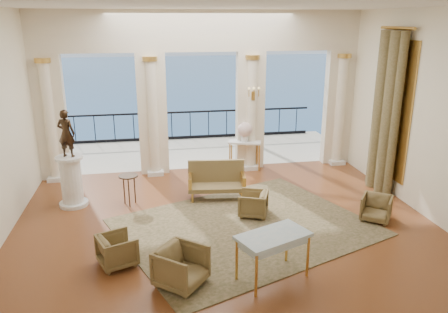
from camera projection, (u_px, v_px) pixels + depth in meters
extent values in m
plane|color=#502613|center=(227.00, 228.00, 9.32)|extent=(9.00, 9.00, 0.00)
plane|color=white|center=(293.00, 207.00, 4.89)|extent=(9.00, 0.00, 9.00)
plane|color=white|center=(432.00, 116.00, 9.40)|extent=(0.00, 8.00, 8.00)
plane|color=white|center=(227.00, 5.00, 7.96)|extent=(9.00, 9.00, 0.00)
cube|color=#FAEBC7|center=(201.00, 31.00, 11.74)|extent=(9.00, 0.30, 1.10)
cube|color=#FAEBC7|center=(51.00, 118.00, 11.73)|extent=(0.80, 0.30, 3.40)
cylinder|color=#FAEBC7|center=(50.00, 124.00, 11.59)|extent=(0.28, 0.28, 3.20)
cylinder|color=gold|center=(42.00, 60.00, 11.09)|extent=(0.40, 0.40, 0.12)
cube|color=silver|center=(57.00, 178.00, 12.05)|extent=(0.45, 0.45, 0.12)
cube|color=#FAEBC7|center=(153.00, 115.00, 12.18)|extent=(0.80, 0.30, 3.40)
cylinder|color=#FAEBC7|center=(153.00, 120.00, 12.04)|extent=(0.28, 0.28, 3.20)
cylinder|color=gold|center=(150.00, 59.00, 11.54)|extent=(0.40, 0.40, 0.12)
cube|color=silver|center=(156.00, 172.00, 12.51)|extent=(0.45, 0.45, 0.12)
cube|color=#FAEBC7|center=(250.00, 111.00, 12.65)|extent=(0.80, 0.30, 3.40)
cylinder|color=#FAEBC7|center=(252.00, 116.00, 12.51)|extent=(0.28, 0.28, 3.20)
cylinder|color=gold|center=(253.00, 57.00, 12.02)|extent=(0.40, 0.40, 0.12)
cube|color=silver|center=(251.00, 166.00, 12.98)|extent=(0.45, 0.45, 0.12)
cube|color=#FAEBC7|center=(338.00, 108.00, 13.11)|extent=(0.80, 0.30, 3.40)
cylinder|color=#FAEBC7|center=(340.00, 112.00, 12.97)|extent=(0.28, 0.28, 3.20)
cylinder|color=gold|center=(344.00, 56.00, 12.47)|extent=(0.40, 0.40, 0.12)
cube|color=silver|center=(336.00, 161.00, 13.44)|extent=(0.45, 0.45, 0.12)
cube|color=beige|center=(196.00, 152.00, 14.78)|extent=(10.00, 3.60, 0.10)
cube|color=black|center=(190.00, 112.00, 15.96)|extent=(9.00, 0.06, 0.06)
cube|color=black|center=(191.00, 137.00, 16.25)|extent=(9.00, 0.06, 0.10)
cylinder|color=black|center=(190.00, 125.00, 16.11)|extent=(0.03, 0.03, 1.00)
cylinder|color=black|center=(75.00, 130.00, 15.42)|extent=(0.03, 0.03, 1.00)
cylinder|color=black|center=(296.00, 121.00, 16.80)|extent=(0.03, 0.03, 1.00)
cylinder|color=#4C3823|center=(249.00, 83.00, 15.21)|extent=(0.20, 0.20, 4.20)
plane|color=#21578B|center=(156.00, 88.00, 67.43)|extent=(160.00, 160.00, 0.00)
cylinder|color=brown|center=(396.00, 118.00, 10.42)|extent=(0.26, 0.26, 4.00)
cylinder|color=brown|center=(384.00, 114.00, 10.84)|extent=(0.32, 0.32, 4.00)
cylinder|color=brown|center=(377.00, 110.00, 11.27)|extent=(0.26, 0.26, 4.00)
cylinder|color=gold|center=(398.00, 28.00, 10.24)|extent=(0.08, 1.40, 0.08)
cube|color=gold|center=(393.00, 110.00, 10.85)|extent=(0.04, 1.60, 3.40)
cube|color=gold|center=(253.00, 96.00, 12.20)|extent=(0.10, 0.04, 0.25)
cylinder|color=gold|center=(249.00, 93.00, 12.07)|extent=(0.02, 0.02, 0.22)
cylinder|color=gold|center=(254.00, 93.00, 12.10)|extent=(0.02, 0.02, 0.22)
cylinder|color=gold|center=(259.00, 93.00, 12.12)|extent=(0.02, 0.02, 0.22)
cube|color=#31361B|center=(245.00, 227.00, 9.32)|extent=(6.07, 5.44, 0.02)
imported|color=#4A3A21|center=(181.00, 265.00, 7.21)|extent=(0.99, 0.99, 0.75)
imported|color=#4A3A21|center=(376.00, 207.00, 9.57)|extent=(0.83, 0.82, 0.63)
imported|color=#4A3A21|center=(253.00, 203.00, 9.80)|extent=(0.76, 0.78, 0.63)
imported|color=#4A3A21|center=(117.00, 249.00, 7.83)|extent=(0.77, 0.79, 0.64)
cube|color=#4A3A21|center=(217.00, 187.00, 10.71)|extent=(1.45, 0.72, 0.10)
cube|color=#4A3A21|center=(216.00, 171.00, 10.86)|extent=(1.39, 0.24, 0.57)
cube|color=gold|center=(190.00, 181.00, 10.61)|extent=(0.14, 0.57, 0.27)
cube|color=gold|center=(243.00, 180.00, 10.69)|extent=(0.14, 0.57, 0.27)
cylinder|color=gold|center=(192.00, 198.00, 10.51)|extent=(0.05, 0.05, 0.26)
cylinder|color=gold|center=(242.00, 197.00, 10.58)|extent=(0.05, 0.05, 0.26)
cylinder|color=gold|center=(193.00, 191.00, 10.94)|extent=(0.05, 0.05, 0.26)
cylinder|color=gold|center=(240.00, 190.00, 11.02)|extent=(0.05, 0.05, 0.26)
cube|color=#9CBBC6|center=(273.00, 236.00, 7.27)|extent=(1.37, 1.07, 0.05)
cylinder|color=gold|center=(256.00, 275.00, 6.89)|extent=(0.05, 0.05, 0.78)
cylinder|color=gold|center=(308.00, 256.00, 7.46)|extent=(0.05, 0.05, 0.78)
cylinder|color=gold|center=(237.00, 260.00, 7.33)|extent=(0.05, 0.05, 0.78)
cylinder|color=gold|center=(287.00, 243.00, 7.90)|extent=(0.05, 0.05, 0.78)
cylinder|color=silver|center=(74.00, 203.00, 10.42)|extent=(0.67, 0.67, 0.09)
cylinder|color=silver|center=(72.00, 181.00, 10.25)|extent=(0.49, 0.49, 1.07)
cylinder|color=silver|center=(69.00, 158.00, 10.08)|extent=(0.62, 0.62, 0.07)
imported|color=black|center=(66.00, 133.00, 9.90)|extent=(0.46, 0.37, 1.10)
cube|color=silver|center=(245.00, 142.00, 12.59)|extent=(0.99, 0.64, 0.05)
cylinder|color=gold|center=(230.00, 157.00, 12.66)|extent=(0.05, 0.05, 0.83)
cylinder|color=gold|center=(258.00, 159.00, 12.55)|extent=(0.05, 0.05, 0.83)
cylinder|color=gold|center=(231.00, 155.00, 12.90)|extent=(0.05, 0.05, 0.83)
cylinder|color=gold|center=(259.00, 156.00, 12.79)|extent=(0.05, 0.05, 0.83)
cylinder|color=white|center=(245.00, 137.00, 12.54)|extent=(0.21, 0.21, 0.26)
sphere|color=#CF9997|center=(245.00, 130.00, 12.48)|extent=(0.42, 0.42, 0.42)
cylinder|color=black|center=(128.00, 176.00, 10.28)|extent=(0.45, 0.45, 0.03)
cylinder|color=black|center=(135.00, 189.00, 10.48)|extent=(0.03, 0.03, 0.71)
cylinder|color=black|center=(124.00, 190.00, 10.44)|extent=(0.03, 0.03, 0.71)
cylinder|color=black|center=(129.00, 193.00, 10.26)|extent=(0.03, 0.03, 0.71)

